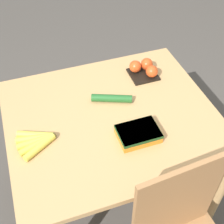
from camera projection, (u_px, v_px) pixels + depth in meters
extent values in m
plane|color=#4C4742|center=(112.00, 191.00, 2.08)|extent=(12.00, 12.00, 0.00)
cube|color=tan|center=(112.00, 118.00, 1.58)|extent=(1.05, 0.91, 0.03)
cylinder|color=tan|center=(156.00, 99.00, 2.20)|extent=(0.06, 0.06, 0.69)
cylinder|color=tan|center=(23.00, 131.00, 1.99)|extent=(0.06, 0.06, 0.69)
cylinder|color=tan|center=(218.00, 194.00, 1.68)|extent=(0.06, 0.06, 0.69)
cube|color=#A87547|center=(176.00, 203.00, 1.25)|extent=(0.39, 0.05, 0.48)
sphere|color=brown|center=(53.00, 136.00, 1.46)|extent=(0.03, 0.03, 0.03)
cylinder|color=#DBCC47|center=(35.00, 135.00, 1.46)|extent=(0.17, 0.10, 0.03)
cylinder|color=#DBCC47|center=(35.00, 138.00, 1.45)|extent=(0.17, 0.06, 0.03)
cylinder|color=#DBCC47|center=(35.00, 141.00, 1.43)|extent=(0.17, 0.05, 0.03)
cylinder|color=#DBCC47|center=(37.00, 145.00, 1.42)|extent=(0.17, 0.08, 0.03)
cylinder|color=#DBCC47|center=(40.00, 147.00, 1.41)|extent=(0.16, 0.12, 0.03)
cube|color=black|center=(143.00, 74.00, 1.79)|extent=(0.15, 0.15, 0.01)
sphere|color=#DB4C1E|center=(147.00, 64.00, 1.80)|extent=(0.07, 0.07, 0.07)
sphere|color=#DB4C1E|center=(135.00, 67.00, 1.78)|extent=(0.07, 0.07, 0.07)
sphere|color=#DB4C1E|center=(152.00, 71.00, 1.75)|extent=(0.07, 0.07, 0.07)
cube|color=orange|center=(138.00, 134.00, 1.45)|extent=(0.19, 0.14, 0.05)
cube|color=#19471E|center=(138.00, 132.00, 1.44)|extent=(0.19, 0.14, 0.02)
cylinder|color=#236028|center=(112.00, 98.00, 1.63)|extent=(0.21, 0.12, 0.04)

